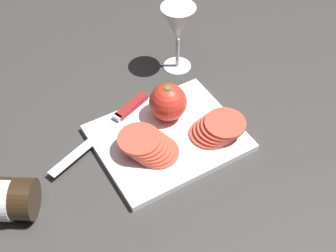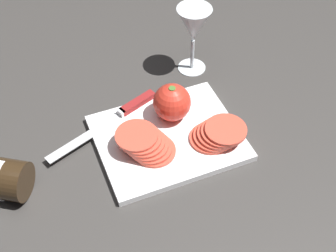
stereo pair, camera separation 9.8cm
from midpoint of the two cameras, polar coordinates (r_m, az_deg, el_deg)
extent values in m
plane|color=#383533|center=(1.01, -3.94, -1.72)|extent=(3.00, 3.00, 0.00)
cube|color=white|center=(1.00, -2.78, -1.60)|extent=(0.30, 0.24, 0.02)
cylinder|color=silver|center=(1.18, -1.24, 7.27)|extent=(0.07, 0.07, 0.00)
cylinder|color=silver|center=(1.15, -1.28, 8.87)|extent=(0.01, 0.01, 0.08)
cone|color=silver|center=(1.10, -1.35, 12.28)|extent=(0.08, 0.08, 0.09)
cone|color=beige|center=(1.12, -1.33, 11.18)|extent=(0.03, 0.03, 0.04)
sphere|color=red|center=(1.01, -2.78, 2.77)|extent=(0.08, 0.08, 0.08)
cylinder|color=#47702D|center=(0.98, -2.86, 4.37)|extent=(0.01, 0.01, 0.01)
cube|color=silver|center=(1.00, -12.76, -2.57)|extent=(0.19, 0.09, 0.00)
cube|color=silver|center=(1.03, -8.90, 0.82)|extent=(0.02, 0.02, 0.01)
cube|color=maroon|center=(1.06, -7.12, 2.25)|extent=(0.09, 0.05, 0.01)
cylinder|color=#DB4C38|center=(1.00, 2.37, -1.07)|extent=(0.09, 0.09, 0.01)
cylinder|color=#DB4C38|center=(0.99, 2.82, -0.76)|extent=(0.09, 0.09, 0.01)
cylinder|color=#DB4C38|center=(0.99, 3.28, -0.45)|extent=(0.09, 0.09, 0.01)
cylinder|color=#DB4C38|center=(0.99, 3.73, -0.13)|extent=(0.09, 0.09, 0.01)
cylinder|color=#DB4C38|center=(0.98, 4.19, 0.19)|extent=(0.09, 0.09, 0.01)
cylinder|color=#DB4C38|center=(0.97, -4.13, -3.35)|extent=(0.09, 0.09, 0.01)
cylinder|color=#DB4C38|center=(0.96, -4.60, -3.03)|extent=(0.09, 0.09, 0.01)
cylinder|color=#DB4C38|center=(0.96, -5.07, -2.71)|extent=(0.09, 0.09, 0.01)
cylinder|color=#DB4C38|center=(0.96, -5.55, -2.39)|extent=(0.09, 0.09, 0.01)
cylinder|color=#DB4C38|center=(0.95, -6.03, -2.07)|extent=(0.09, 0.09, 0.01)
cylinder|color=#DB4C38|center=(0.95, -6.52, -1.74)|extent=(0.09, 0.09, 0.01)
camera|label=1|loc=(0.05, -92.87, -3.15)|focal=50.00mm
camera|label=2|loc=(0.05, 87.13, 3.15)|focal=50.00mm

